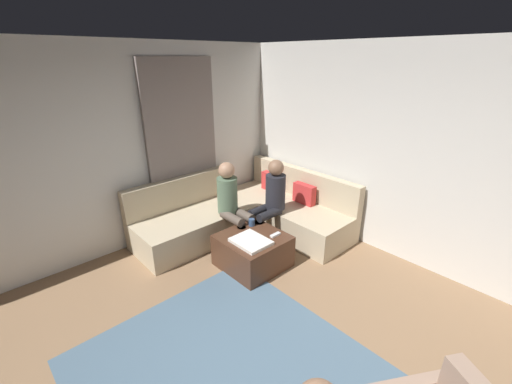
{
  "coord_description": "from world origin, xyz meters",
  "views": [
    {
      "loc": [
        1.3,
        -1.08,
        2.5
      ],
      "look_at": [
        -1.63,
        1.63,
        0.85
      ],
      "focal_mm": 23.11,
      "sensor_mm": 36.0,
      "label": 1
    }
  ],
  "objects_px": {
    "sectional_couch": "(248,214)",
    "ottoman": "(253,251)",
    "game_remote": "(275,235)",
    "person_on_couch_side": "(232,202)",
    "person_on_couch_back": "(270,199)",
    "coffee_mug": "(252,222)"
  },
  "relations": [
    {
      "from": "sectional_couch",
      "to": "coffee_mug",
      "type": "distance_m",
      "value": 0.66
    },
    {
      "from": "sectional_couch",
      "to": "person_on_couch_side",
      "type": "xyz_separation_m",
      "value": [
        0.15,
        -0.41,
        0.38
      ]
    },
    {
      "from": "game_remote",
      "to": "sectional_couch",
      "type": "bearing_deg",
      "value": 159.62
    },
    {
      "from": "coffee_mug",
      "to": "person_on_couch_back",
      "type": "height_order",
      "value": "person_on_couch_back"
    },
    {
      "from": "ottoman",
      "to": "coffee_mug",
      "type": "xyz_separation_m",
      "value": [
        -0.22,
        0.18,
        0.26
      ]
    },
    {
      "from": "coffee_mug",
      "to": "person_on_couch_back",
      "type": "xyz_separation_m",
      "value": [
        -0.08,
        0.43,
        0.19
      ]
    },
    {
      "from": "game_remote",
      "to": "person_on_couch_back",
      "type": "height_order",
      "value": "person_on_couch_back"
    },
    {
      "from": "ottoman",
      "to": "person_on_couch_side",
      "type": "distance_m",
      "value": 0.74
    },
    {
      "from": "sectional_couch",
      "to": "ottoman",
      "type": "relative_size",
      "value": 3.36
    },
    {
      "from": "person_on_couch_back",
      "to": "person_on_couch_side",
      "type": "relative_size",
      "value": 1.0
    },
    {
      "from": "person_on_couch_side",
      "to": "game_remote",
      "type": "bearing_deg",
      "value": 95.98
    },
    {
      "from": "person_on_couch_back",
      "to": "person_on_couch_side",
      "type": "height_order",
      "value": "same"
    },
    {
      "from": "sectional_couch",
      "to": "ottoman",
      "type": "distance_m",
      "value": 0.91
    },
    {
      "from": "game_remote",
      "to": "person_on_couch_back",
      "type": "xyz_separation_m",
      "value": [
        -0.48,
        0.39,
        0.23
      ]
    },
    {
      "from": "ottoman",
      "to": "coffee_mug",
      "type": "distance_m",
      "value": 0.38
    },
    {
      "from": "sectional_couch",
      "to": "person_on_couch_side",
      "type": "distance_m",
      "value": 0.58
    },
    {
      "from": "sectional_couch",
      "to": "person_on_couch_back",
      "type": "xyz_separation_m",
      "value": [
        0.42,
        0.06,
        0.38
      ]
    },
    {
      "from": "game_remote",
      "to": "coffee_mug",
      "type": "bearing_deg",
      "value": -174.29
    },
    {
      "from": "sectional_couch",
      "to": "ottoman",
      "type": "xyz_separation_m",
      "value": [
        0.72,
        -0.56,
        -0.07
      ]
    },
    {
      "from": "ottoman",
      "to": "coffee_mug",
      "type": "relative_size",
      "value": 8.0
    },
    {
      "from": "person_on_couch_back",
      "to": "person_on_couch_side",
      "type": "distance_m",
      "value": 0.54
    },
    {
      "from": "game_remote",
      "to": "person_on_couch_side",
      "type": "xyz_separation_m",
      "value": [
        -0.76,
        -0.08,
        0.23
      ]
    }
  ]
}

